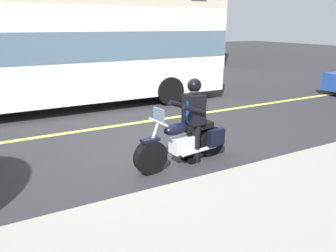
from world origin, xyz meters
name	(u,v)px	position (x,y,z in m)	size (l,w,h in m)	color
ground_plane	(150,148)	(0.00, 0.00, 0.00)	(80.00, 80.00, 0.00)	#28282B
lane_center_stripe	(121,125)	(0.00, -2.00, 0.01)	(60.00, 0.16, 0.01)	#E5DB4C
motorcycle_main	(185,142)	(-0.31, 1.07, 0.45)	(2.22, 0.78, 1.26)	black
rider_main	(193,113)	(-0.50, 1.04, 1.04)	(0.67, 0.61, 1.74)	black
bus_near	(67,52)	(0.80, -4.76, 1.87)	(11.05, 2.70, 3.30)	white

